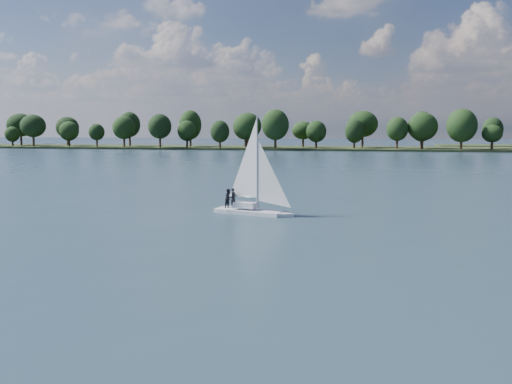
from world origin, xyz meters
TOP-DOWN VIEW (x-y plane):
  - ground at (0.00, 100.00)m, footprint 700.00×700.00m
  - far_shore at (0.00, 212.00)m, footprint 660.00×40.00m
  - sailboat at (10.80, 35.99)m, footprint 7.74×4.03m
  - treeline at (-3.53, 208.00)m, footprint 562.36×74.44m

SIDE VIEW (x-z plane):
  - ground at x=0.00m, z-range 0.00..0.00m
  - far_shore at x=0.00m, z-range -0.75..0.75m
  - sailboat at x=10.80m, z-range -2.17..7.65m
  - treeline at x=-3.53m, z-range -0.78..17.12m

